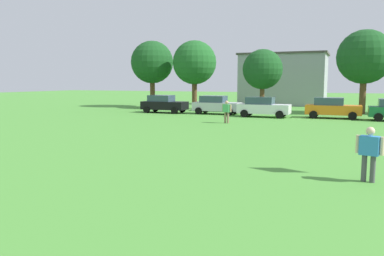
# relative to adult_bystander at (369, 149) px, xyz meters

# --- Properties ---
(ground_plane) EXTENTS (160.00, 160.00, 0.00)m
(ground_plane) POSITION_rel_adult_bystander_xyz_m (-7.96, 14.08, -0.99)
(ground_plane) COLOR #4C9338
(adult_bystander) EXTENTS (0.77, 0.43, 1.66)m
(adult_bystander) POSITION_rel_adult_bystander_xyz_m (0.00, 0.00, 0.00)
(adult_bystander) COLOR #4C4C51
(adult_bystander) RESTS_ON ground
(bystander_near_trees) EXTENTS (0.75, 0.43, 1.62)m
(bystander_near_trees) POSITION_rel_adult_bystander_xyz_m (-8.77, 14.08, -0.02)
(bystander_near_trees) COLOR #8C7259
(bystander_near_trees) RESTS_ON ground
(parked_car_black_0) EXTENTS (4.30, 2.02, 1.68)m
(parked_car_black_0) POSITION_rel_adult_bystander_xyz_m (-17.10, 20.67, -0.13)
(parked_car_black_0) COLOR black
(parked_car_black_0) RESTS_ON ground
(parked_car_silver_1) EXTENTS (4.30, 2.02, 1.68)m
(parked_car_silver_1) POSITION_rel_adult_bystander_xyz_m (-11.96, 21.12, -0.13)
(parked_car_silver_1) COLOR silver
(parked_car_silver_1) RESTS_ON ground
(parked_car_white_2) EXTENTS (4.30, 2.02, 1.68)m
(parked_car_white_2) POSITION_rel_adult_bystander_xyz_m (-7.36, 19.85, -0.13)
(parked_car_white_2) COLOR white
(parked_car_white_2) RESTS_ON ground
(parked_car_orange_3) EXTENTS (4.30, 2.02, 1.68)m
(parked_car_orange_3) POSITION_rel_adult_bystander_xyz_m (-1.90, 20.85, -0.13)
(parked_car_orange_3) COLOR orange
(parked_car_orange_3) RESTS_ON ground
(tree_far_left) EXTENTS (4.93, 4.93, 7.68)m
(tree_far_left) POSITION_rel_adult_bystander_xyz_m (-22.13, 27.86, 4.20)
(tree_far_left) COLOR brown
(tree_far_left) RESTS_ON ground
(tree_left) EXTENTS (4.76, 4.76, 7.41)m
(tree_left) POSITION_rel_adult_bystander_xyz_m (-16.45, 26.96, 4.02)
(tree_left) COLOR brown
(tree_left) RESTS_ON ground
(tree_center) EXTENTS (3.96, 3.96, 6.17)m
(tree_center) POSITION_rel_adult_bystander_xyz_m (-8.74, 25.92, 3.18)
(tree_center) COLOR brown
(tree_center) RESTS_ON ground
(tree_right) EXTENTS (4.93, 4.93, 7.69)m
(tree_right) POSITION_rel_adult_bystander_xyz_m (0.48, 26.55, 4.20)
(tree_right) COLOR brown
(tree_right) RESTS_ON ground
(house_left) EXTENTS (10.78, 7.11, 6.52)m
(house_left) POSITION_rel_adult_bystander_xyz_m (-8.62, 38.28, 2.28)
(house_left) COLOR #9999A3
(house_left) RESTS_ON ground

